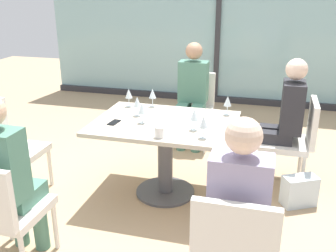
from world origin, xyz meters
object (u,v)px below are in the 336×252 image
(person_front_right, at_px, (239,206))
(wine_glass_6, at_px, (137,102))
(wine_glass_2, at_px, (204,123))
(person_front_left, at_px, (6,174))
(wine_glass_0, at_px, (194,115))
(handbag_1, at_px, (299,191))
(wine_glass_3, at_px, (142,109))
(person_near_window, at_px, (192,91))
(person_far_right, at_px, (285,116))
(chair_side_end, at_px, (7,144))
(chair_front_right, at_px, (235,247))
(dining_table_main, at_px, (165,140))
(wine_glass_1, at_px, (129,94))
(chair_near_window, at_px, (194,105))
(coffee_cup, at_px, (159,132))
(cell_phone_on_table, at_px, (114,122))
(wine_glass_5, at_px, (228,101))
(chair_front_left, at_px, (0,208))
(chair_far_right, at_px, (294,137))
(wine_glass_4, at_px, (153,94))

(person_front_right, relative_size, wine_glass_6, 6.81)
(wine_glass_2, bearing_deg, person_front_left, -142.53)
(person_front_left, xyz_separation_m, wine_glass_0, (1.07, 1.06, 0.16))
(handbag_1, bearing_deg, wine_glass_3, 159.46)
(person_front_right, relative_size, person_near_window, 1.00)
(person_far_right, bearing_deg, chair_side_end, -160.77)
(chair_front_right, height_order, wine_glass_3, wine_glass_3)
(wine_glass_3, xyz_separation_m, handbag_1, (1.41, 0.20, -0.72))
(dining_table_main, relative_size, wine_glass_1, 6.87)
(wine_glass_3, height_order, wine_glass_6, same)
(wine_glass_6, bearing_deg, wine_glass_0, -21.46)
(chair_side_end, bearing_deg, chair_near_window, 49.09)
(person_far_right, bearing_deg, coffee_cup, -137.83)
(wine_glass_0, bearing_deg, cell_phone_on_table, -179.08)
(wine_glass_6, xyz_separation_m, handbag_1, (1.52, 0.02, -0.72))
(person_front_left, distance_m, wine_glass_5, 2.01)
(chair_front_right, bearing_deg, wine_glass_5, 98.98)
(chair_front_left, distance_m, wine_glass_2, 1.59)
(dining_table_main, bearing_deg, coffee_cup, -81.69)
(person_far_right, height_order, wine_glass_3, person_far_right)
(coffee_cup, distance_m, cell_phone_on_table, 0.54)
(dining_table_main, xyz_separation_m, person_front_left, (-0.78, -1.20, 0.15))
(person_far_right, bearing_deg, chair_front_right, -98.43)
(chair_far_right, relative_size, wine_glass_4, 4.70)
(chair_side_end, relative_size, coffee_cup, 9.67)
(dining_table_main, xyz_separation_m, person_near_window, (-0.00, 1.20, 0.15))
(wine_glass_3, distance_m, wine_glass_4, 0.49)
(chair_far_right, bearing_deg, wine_glass_2, -132.57)
(wine_glass_2, bearing_deg, person_far_right, 51.84)
(wine_glass_4, relative_size, coffee_cup, 2.06)
(chair_front_left, bearing_deg, wine_glass_2, 40.67)
(chair_front_left, height_order, wine_glass_4, wine_glass_4)
(wine_glass_4, height_order, coffee_cup, wine_glass_4)
(chair_front_right, distance_m, wine_glass_2, 1.14)
(coffee_cup, bearing_deg, wine_glass_5, 57.02)
(dining_table_main, xyz_separation_m, chair_front_left, (-0.78, -1.31, -0.06))
(person_front_right, bearing_deg, person_front_left, 180.00)
(chair_side_end, height_order, handbag_1, chair_side_end)
(chair_front_right, xyz_separation_m, wine_glass_0, (-0.48, 1.17, 0.37))
(person_near_window, relative_size, coffee_cup, 14.00)
(person_front_left, xyz_separation_m, cell_phone_on_table, (0.35, 1.05, 0.03))
(person_front_left, bearing_deg, wine_glass_5, 49.93)
(dining_table_main, distance_m, handbag_1, 1.30)
(chair_front_right, relative_size, coffee_cup, 9.67)
(chair_front_right, xyz_separation_m, cell_phone_on_table, (-1.21, 1.16, 0.24))
(dining_table_main, distance_m, person_front_right, 1.44)
(chair_front_right, distance_m, wine_glass_1, 2.10)
(handbag_1, bearing_deg, chair_far_right, 71.05)
(chair_front_right, xyz_separation_m, wine_glass_3, (-0.96, 1.22, 0.37))
(person_far_right, height_order, wine_glass_1, person_far_right)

